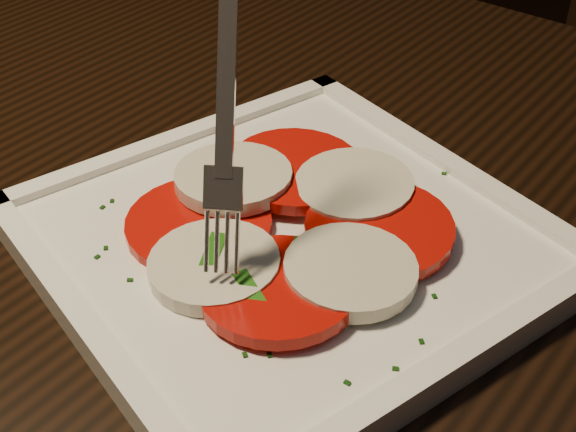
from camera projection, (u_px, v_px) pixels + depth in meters
The scene contains 4 objects.
table at pixel (351, 337), 0.59m from camera, with size 1.29×0.95×0.75m.
plate at pixel (288, 244), 0.51m from camera, with size 0.29×0.29×0.01m, color white.
caprese_salad at pixel (288, 224), 0.50m from camera, with size 0.23×0.22×0.02m.
fork at pixel (229, 85), 0.44m from camera, with size 0.04×0.09×0.18m, color white, non-canonical shape.
Camera 1 is at (-0.02, -0.50, 1.09)m, focal length 50.00 mm.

